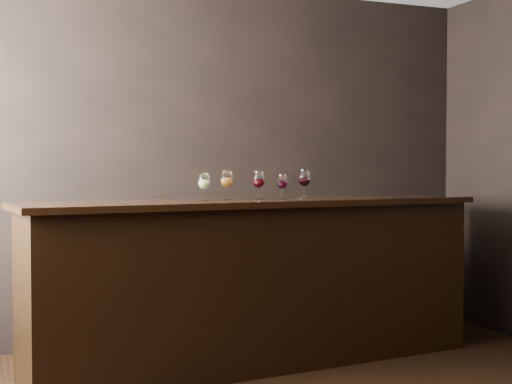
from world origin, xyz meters
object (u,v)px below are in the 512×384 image
object	(u,v)px
back_bar_shelf	(214,285)
glass_red_a	(259,180)
glass_red_b	(282,182)
glass_white	(204,181)
glass_red_c	(304,179)
bar_counter	(257,285)
glass_amber	(227,180)

from	to	relation	value
back_bar_shelf	glass_red_a	world-z (taller)	glass_red_a
back_bar_shelf	glass_red_b	world-z (taller)	glass_red_b
back_bar_shelf	glass_white	distance (m)	1.10
glass_red_a	glass_red_c	distance (m)	0.36
glass_red_a	glass_red_c	world-z (taller)	glass_red_c
bar_counter	glass_amber	world-z (taller)	glass_amber
back_bar_shelf	glass_red_c	world-z (taller)	glass_red_c
glass_white	glass_red_a	xyz separation A→B (m)	(0.39, -0.00, 0.01)
glass_red_c	glass_red_a	bearing A→B (deg)	-174.49
glass_amber	glass_red_b	bearing A→B (deg)	-5.99
back_bar_shelf	glass_red_b	size ratio (longest dim) A/B	14.68
bar_counter	glass_red_c	bearing A→B (deg)	-4.34
glass_amber	glass_red_a	distance (m)	0.22
glass_amber	glass_red_a	world-z (taller)	glass_amber
glass_red_b	glass_amber	bearing A→B (deg)	174.01
glass_white	glass_red_a	distance (m)	0.39
glass_red_a	glass_red_b	size ratio (longest dim) A/B	1.14
back_bar_shelf	glass_amber	size ratio (longest dim) A/B	12.43
back_bar_shelf	glass_red_c	xyz separation A→B (m)	(0.46, -0.64, 0.82)
back_bar_shelf	bar_counter	bearing A→B (deg)	-81.27
glass_amber	back_bar_shelf	bearing A→B (deg)	79.86
glass_red_b	glass_red_c	xyz separation A→B (m)	(0.18, 0.03, 0.02)
glass_white	glass_red_b	distance (m)	0.57
glass_red_b	back_bar_shelf	bearing A→B (deg)	112.69
glass_white	glass_amber	xyz separation A→B (m)	(0.18, 0.05, 0.01)
bar_counter	back_bar_shelf	world-z (taller)	bar_counter
glass_white	glass_red_b	size ratio (longest dim) A/B	1.09
bar_counter	glass_white	distance (m)	0.82
glass_red_a	glass_amber	bearing A→B (deg)	167.28
glass_amber	glass_red_b	distance (m)	0.40
bar_counter	glass_amber	size ratio (longest dim) A/B	15.48
back_bar_shelf	glass_red_c	size ratio (longest dim) A/B	12.25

